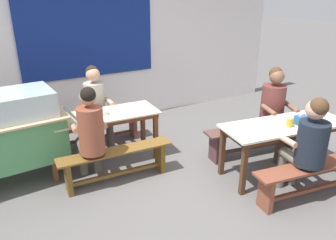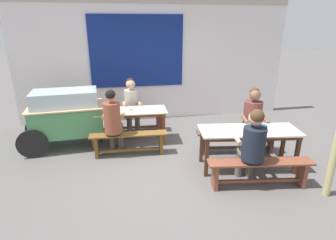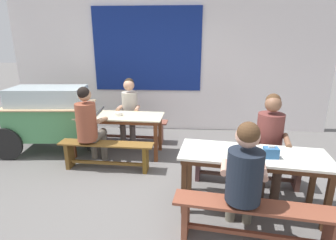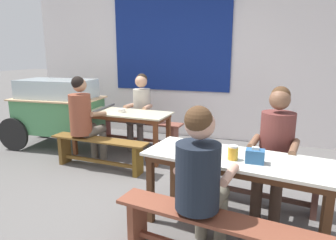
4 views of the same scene
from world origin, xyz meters
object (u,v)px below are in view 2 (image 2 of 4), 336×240
object	(u,v)px
bench_far_front	(129,141)
tissue_box	(261,128)
person_near_front	(252,142)
food_cart	(66,114)
person_left_back_turned	(113,119)
bench_far_back	(129,120)
condiment_jar	(251,128)
soup_bowl	(130,109)
person_right_near_table	(253,118)
bench_near_back	(237,138)
person_center_facing	(132,103)
dining_table_near	(249,134)
dining_table_far	(128,114)
bench_near_front	(260,169)

from	to	relation	value
bench_far_front	tissue_box	xyz separation A→B (m)	(2.16, -0.98, 0.49)
person_near_front	food_cart	bearing A→B (deg)	145.43
bench_far_front	person_left_back_turned	size ratio (longest dim) A/B	1.13
person_left_back_turned	food_cart	bearing A→B (deg)	148.28
bench_far_back	condiment_jar	distance (m)	2.94
soup_bowl	person_near_front	bearing A→B (deg)	-49.13
bench_far_back	person_right_near_table	bearing A→B (deg)	-35.03
bench_near_back	person_right_near_table	size ratio (longest dim) A/B	1.23
bench_near_back	person_center_facing	bearing A→B (deg)	143.88
food_cart	person_left_back_turned	distance (m)	1.10
person_left_back_turned	person_near_front	bearing A→B (deg)	-35.80
bench_far_back	person_left_back_turned	size ratio (longest dim) A/B	1.24
dining_table_near	person_near_front	size ratio (longest dim) A/B	1.37
dining_table_far	person_left_back_turned	bearing A→B (deg)	-120.40
tissue_box	condiment_jar	size ratio (longest dim) A/B	1.22
person_near_front	bench_far_back	bearing A→B (deg)	123.52
bench_far_back	person_center_facing	bearing A→B (deg)	-41.14
dining_table_far	condiment_jar	bearing A→B (deg)	-38.91
dining_table_near	bench_far_back	distance (m)	2.87
bench_near_front	person_near_front	distance (m)	0.46
dining_table_near	soup_bowl	world-z (taller)	soup_bowl
dining_table_far	tissue_box	size ratio (longest dim) A/B	10.41
bench_far_back	person_near_front	bearing A→B (deg)	-56.48
person_near_front	person_left_back_turned	world-z (taller)	person_left_back_turned
condiment_jar	soup_bowl	world-z (taller)	condiment_jar
food_cart	bench_far_front	bearing A→B (deg)	-28.74
dining_table_near	person_center_facing	size ratio (longest dim) A/B	1.37
tissue_box	soup_bowl	xyz separation A→B (m)	(-2.09, 1.56, -0.03)
bench_far_front	person_center_facing	distance (m)	1.23
person_near_front	tissue_box	size ratio (longest dim) A/B	8.17
bench_near_back	bench_near_front	world-z (taller)	same
bench_far_front	soup_bowl	world-z (taller)	soup_bowl
bench_far_front	condiment_jar	world-z (taller)	condiment_jar
dining_table_near	bench_near_back	xyz separation A→B (m)	(0.08, 0.60, -0.34)
person_near_front	soup_bowl	size ratio (longest dim) A/B	10.43
person_near_front	person_right_near_table	size ratio (longest dim) A/B	0.98
bench_far_back	bench_near_back	xyz separation A→B (m)	(2.03, -1.49, -0.00)
dining_table_far	bench_far_front	bearing A→B (deg)	-92.75
bench_far_back	food_cart	distance (m)	1.44
bench_near_back	person_center_facing	distance (m)	2.45
bench_far_front	bench_near_front	world-z (taller)	same
bench_far_front	person_right_near_table	world-z (taller)	person_right_near_table
bench_near_back	tissue_box	xyz separation A→B (m)	(0.08, -0.70, 0.48)
dining_table_far	soup_bowl	bearing A→B (deg)	-28.59
food_cart	person_right_near_table	size ratio (longest dim) A/B	1.42
person_left_back_turned	tissue_box	bearing A→B (deg)	-23.66
bench_near_back	dining_table_far	bearing A→B (deg)	156.69
bench_far_back	person_right_near_table	xyz separation A→B (m)	(2.27, -1.59, 0.43)
bench_far_back	person_near_front	size ratio (longest dim) A/B	1.27
person_right_near_table	bench_far_front	bearing A→B (deg)	170.67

